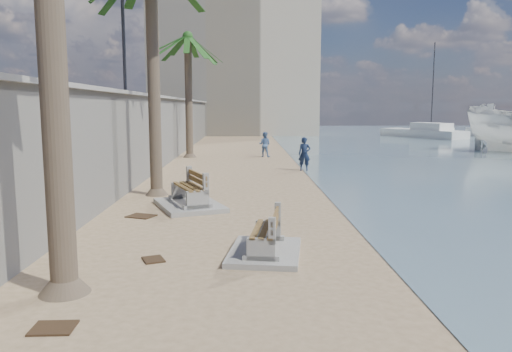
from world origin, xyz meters
name	(u,v)px	position (x,y,z in m)	size (l,w,h in m)	color
ground_plane	(305,336)	(0.00, 0.00, 0.00)	(140.00, 140.00, 0.00)	#9C7F5F
seawall	(161,132)	(-5.20, 20.00, 1.75)	(0.45, 70.00, 3.50)	gray
wall_cap	(160,97)	(-5.20, 20.00, 3.55)	(0.80, 70.00, 0.12)	gray
end_building	(235,72)	(-2.00, 52.00, 7.00)	(18.00, 12.00, 14.00)	#B7AA93
bench_near	(265,237)	(-0.39, 3.73, 0.38)	(1.70, 2.27, 0.87)	gray
bench_far	(189,193)	(-2.50, 8.70, 0.46)	(2.51, 2.96, 1.05)	gray
palm_back	(188,38)	(-4.17, 24.02, 7.07)	(5.00, 5.00, 8.07)	brown
streetlight	(122,4)	(-5.10, 12.00, 6.64)	(0.28, 0.28, 5.12)	#2D2D33
person_a	(304,152)	(2.06, 17.51, 0.92)	(0.67, 0.45, 1.85)	#131E36
person_b	(265,143)	(0.40, 24.26, 0.85)	(0.82, 0.63, 1.70)	#4D6EA0
yacht_near	(511,135)	(25.06, 41.68, 0.35)	(12.59, 3.53, 1.50)	silver
yacht_far	(422,134)	(17.09, 43.70, 0.35)	(9.17, 2.57, 1.50)	silver
sailboat_west	(431,130)	(20.85, 51.50, 0.33)	(6.73, 5.62, 10.45)	silver
debris_b	(53,328)	(-3.45, 0.29, 0.01)	(0.58, 0.46, 0.03)	#382616
debris_c	(141,216)	(-3.71, 7.44, 0.01)	(0.72, 0.57, 0.03)	#382616
debris_d	(153,260)	(-2.63, 3.40, 0.01)	(0.49, 0.39, 0.03)	#382616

